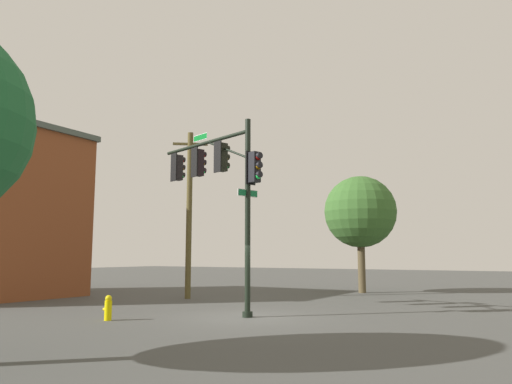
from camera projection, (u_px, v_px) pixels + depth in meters
The scene contains 5 objects.
ground_plane at pixel (247, 317), 16.92m from camera, with size 120.00×120.00×0.00m, color #454542.
signal_pole_assembly at pixel (220, 175), 18.84m from camera, with size 5.85×2.11×7.12m.
utility_pole at pixel (189, 211), 24.82m from camera, with size 1.52×1.17×8.51m.
fire_hydrant at pixel (108, 308), 16.13m from camera, with size 0.33×0.24×0.83m.
tree_mid at pixel (360, 212), 28.62m from camera, with size 4.22×4.22×6.82m.
Camera 1 is at (-9.19, 14.71, 2.14)m, focal length 34.01 mm.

